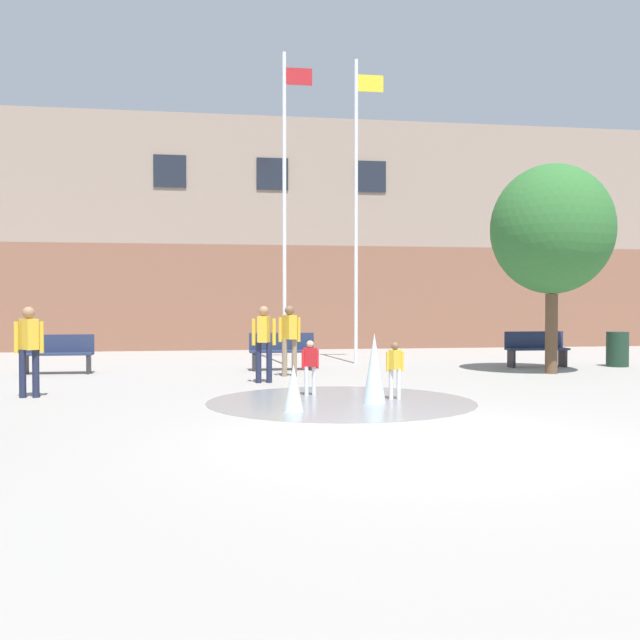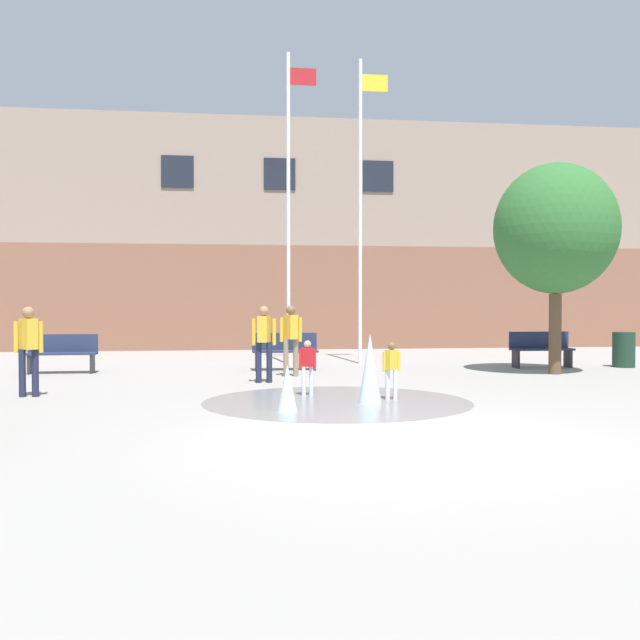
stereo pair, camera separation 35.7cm
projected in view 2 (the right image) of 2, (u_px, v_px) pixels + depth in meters
The scene contains 15 objects.
ground_plane at pixel (396, 441), 8.99m from camera, with size 100.00×100.00×0.00m, color gray.
library_building at pixel (273, 240), 29.05m from camera, with size 36.00×6.05×8.14m.
splash_fountain at pixel (343, 385), 12.21m from camera, with size 4.51×4.51×1.16m.
park_bench_left_of_flagpoles at pixel (62, 353), 17.50m from camera, with size 1.60×0.44×0.91m.
park_bench_under_right_flagpole at pixel (285, 351), 18.33m from camera, with size 1.60×0.44×0.91m.
park_bench_far_right at pixel (541, 349), 19.10m from camera, with size 1.60×0.44×0.91m.
adult_near_bench at pixel (264, 338), 15.44m from camera, with size 0.50×0.38×1.59m.
adult_in_red at pixel (29, 344), 13.13m from camera, with size 0.50×0.39×1.59m.
child_in_fountain at pixel (392, 366), 12.73m from camera, with size 0.31×0.22×0.99m.
child_running at pixel (307, 363), 13.31m from camera, with size 0.31×0.23×0.99m.
teen_by_trashcan at pixel (291, 335), 16.77m from camera, with size 0.50×0.39×1.59m.
flagpole_left at pixel (289, 200), 19.94m from camera, with size 0.80×0.10×8.30m.
flagpole_right at pixel (361, 203), 20.20m from camera, with size 0.80×0.10×8.21m.
trash_can at pixel (624, 350), 19.15m from camera, with size 0.56×0.56×0.90m, color #193323.
street_tree_near_building at pixel (556, 229), 17.26m from camera, with size 2.84×2.84×4.88m.
Camera 2 is at (-2.11, -8.75, 1.67)m, focal length 42.00 mm.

